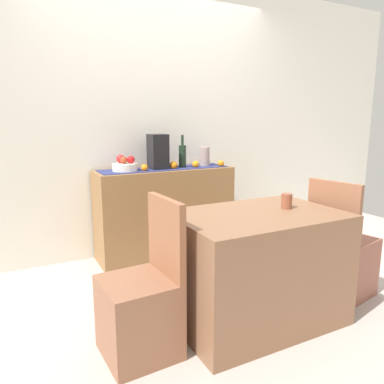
{
  "coord_description": "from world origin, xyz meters",
  "views": [
    {
      "loc": [
        -1.36,
        -2.31,
        1.33
      ],
      "look_at": [
        0.01,
        0.37,
        0.73
      ],
      "focal_mm": 34.41,
      "sensor_mm": 36.0,
      "label": 1
    }
  ],
  "objects_px": {
    "sideboard_console": "(165,212)",
    "ceramic_vase": "(205,157)",
    "chair_by_corner": "(341,261)",
    "coffee_maker": "(158,152)",
    "dining_table": "(256,267)",
    "chair_near_window": "(141,310)",
    "coffee_cup": "(287,201)",
    "fruit_bowl": "(125,167)",
    "wine_bottle": "(182,156)"
  },
  "relations": [
    {
      "from": "ceramic_vase",
      "to": "chair_by_corner",
      "type": "xyz_separation_m",
      "value": [
        0.42,
        -1.39,
        -0.69
      ]
    },
    {
      "from": "wine_bottle",
      "to": "chair_near_window",
      "type": "distance_m",
      "value": 1.82
    },
    {
      "from": "fruit_bowl",
      "to": "dining_table",
      "type": "distance_m",
      "value": 1.55
    },
    {
      "from": "dining_table",
      "to": "chair_by_corner",
      "type": "xyz_separation_m",
      "value": [
        0.8,
        -0.0,
        -0.1
      ]
    },
    {
      "from": "coffee_maker",
      "to": "coffee_cup",
      "type": "relative_size",
      "value": 3.26
    },
    {
      "from": "sideboard_console",
      "to": "dining_table",
      "type": "xyz_separation_m",
      "value": [
        0.06,
        -1.39,
        -0.06
      ]
    },
    {
      "from": "coffee_cup",
      "to": "coffee_maker",
      "type": "bearing_deg",
      "value": 104.81
    },
    {
      "from": "ceramic_vase",
      "to": "coffee_cup",
      "type": "height_order",
      "value": "ceramic_vase"
    },
    {
      "from": "dining_table",
      "to": "chair_near_window",
      "type": "xyz_separation_m",
      "value": [
        -0.8,
        0.0,
        -0.1
      ]
    },
    {
      "from": "ceramic_vase",
      "to": "dining_table",
      "type": "xyz_separation_m",
      "value": [
        -0.38,
        -1.39,
        -0.59
      ]
    },
    {
      "from": "coffee_cup",
      "to": "ceramic_vase",
      "type": "bearing_deg",
      "value": 84.19
    },
    {
      "from": "wine_bottle",
      "to": "coffee_cup",
      "type": "xyz_separation_m",
      "value": [
        0.11,
        -1.38,
        -0.19
      ]
    },
    {
      "from": "sideboard_console",
      "to": "chair_by_corner",
      "type": "height_order",
      "value": "chair_by_corner"
    },
    {
      "from": "coffee_maker",
      "to": "dining_table",
      "type": "height_order",
      "value": "coffee_maker"
    },
    {
      "from": "wine_bottle",
      "to": "coffee_maker",
      "type": "relative_size",
      "value": 0.96
    },
    {
      "from": "ceramic_vase",
      "to": "coffee_cup",
      "type": "relative_size",
      "value": 1.9
    },
    {
      "from": "sideboard_console",
      "to": "dining_table",
      "type": "relative_size",
      "value": 1.23
    },
    {
      "from": "dining_table",
      "to": "chair_by_corner",
      "type": "distance_m",
      "value": 0.81
    },
    {
      "from": "coffee_cup",
      "to": "chair_by_corner",
      "type": "distance_m",
      "value": 0.77
    },
    {
      "from": "sideboard_console",
      "to": "coffee_maker",
      "type": "distance_m",
      "value": 0.6
    },
    {
      "from": "fruit_bowl",
      "to": "chair_by_corner",
      "type": "bearing_deg",
      "value": -48.09
    },
    {
      "from": "chair_near_window",
      "to": "coffee_maker",
      "type": "bearing_deg",
      "value": 63.9
    },
    {
      "from": "fruit_bowl",
      "to": "wine_bottle",
      "type": "distance_m",
      "value": 0.59
    },
    {
      "from": "sideboard_console",
      "to": "coffee_cup",
      "type": "relative_size",
      "value": 13.1
    },
    {
      "from": "sideboard_console",
      "to": "chair_near_window",
      "type": "bearing_deg",
      "value": -118.27
    },
    {
      "from": "sideboard_console",
      "to": "dining_table",
      "type": "height_order",
      "value": "sideboard_console"
    },
    {
      "from": "fruit_bowl",
      "to": "chair_by_corner",
      "type": "distance_m",
      "value": 1.98
    },
    {
      "from": "wine_bottle",
      "to": "coffee_maker",
      "type": "bearing_deg",
      "value": 180.0
    },
    {
      "from": "fruit_bowl",
      "to": "coffee_cup",
      "type": "distance_m",
      "value": 1.55
    },
    {
      "from": "sideboard_console",
      "to": "wine_bottle",
      "type": "distance_m",
      "value": 0.58
    },
    {
      "from": "dining_table",
      "to": "coffee_cup",
      "type": "relative_size",
      "value": 10.63
    },
    {
      "from": "wine_bottle",
      "to": "coffee_cup",
      "type": "relative_size",
      "value": 3.14
    },
    {
      "from": "fruit_bowl",
      "to": "wine_bottle",
      "type": "height_order",
      "value": "wine_bottle"
    },
    {
      "from": "chair_near_window",
      "to": "chair_by_corner",
      "type": "relative_size",
      "value": 1.0
    },
    {
      "from": "chair_near_window",
      "to": "chair_by_corner",
      "type": "distance_m",
      "value": 1.6
    },
    {
      "from": "dining_table",
      "to": "chair_near_window",
      "type": "relative_size",
      "value": 1.2
    },
    {
      "from": "wine_bottle",
      "to": "ceramic_vase",
      "type": "distance_m",
      "value": 0.25
    },
    {
      "from": "coffee_cup",
      "to": "chair_near_window",
      "type": "distance_m",
      "value": 1.17
    },
    {
      "from": "ceramic_vase",
      "to": "chair_near_window",
      "type": "xyz_separation_m",
      "value": [
        -1.19,
        -1.39,
        -0.69
      ]
    },
    {
      "from": "coffee_maker",
      "to": "ceramic_vase",
      "type": "relative_size",
      "value": 1.71
    },
    {
      "from": "coffee_maker",
      "to": "coffee_cup",
      "type": "bearing_deg",
      "value": -75.19
    },
    {
      "from": "coffee_maker",
      "to": "ceramic_vase",
      "type": "distance_m",
      "value": 0.51
    },
    {
      "from": "sideboard_console",
      "to": "chair_near_window",
      "type": "height_order",
      "value": "chair_near_window"
    },
    {
      "from": "fruit_bowl",
      "to": "dining_table",
      "type": "relative_size",
      "value": 0.21
    },
    {
      "from": "chair_near_window",
      "to": "ceramic_vase",
      "type": "bearing_deg",
      "value": 49.5
    },
    {
      "from": "chair_by_corner",
      "to": "ceramic_vase",
      "type": "bearing_deg",
      "value": 106.76
    },
    {
      "from": "ceramic_vase",
      "to": "dining_table",
      "type": "relative_size",
      "value": 0.18
    },
    {
      "from": "fruit_bowl",
      "to": "wine_bottle",
      "type": "bearing_deg",
      "value": 0.0
    },
    {
      "from": "sideboard_console",
      "to": "dining_table",
      "type": "bearing_deg",
      "value": -87.71
    },
    {
      "from": "sideboard_console",
      "to": "ceramic_vase",
      "type": "distance_m",
      "value": 0.69
    }
  ]
}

